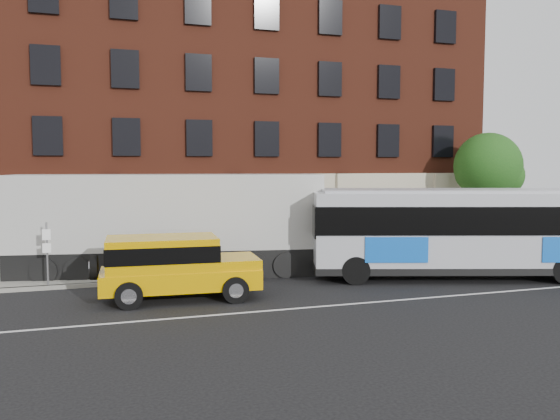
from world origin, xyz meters
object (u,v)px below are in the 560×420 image
object	(u,v)px
street_tree	(489,169)
shipping_container	(169,226)
sign_pole	(47,250)
city_bus	(476,229)
yellow_suv	(173,263)

from	to	relation	value
street_tree	shipping_container	bearing A→B (deg)	-173.41
street_tree	sign_pole	bearing A→B (deg)	-171.39
city_bus	yellow_suv	size ratio (longest dim) A/B	2.34
street_tree	yellow_suv	bearing A→B (deg)	-160.16
street_tree	shipping_container	world-z (taller)	street_tree
sign_pole	shipping_container	distance (m)	4.90
city_bus	shipping_container	bearing A→B (deg)	159.19
sign_pole	yellow_suv	distance (m)	5.25
city_bus	shipping_container	world-z (taller)	shipping_container
street_tree	shipping_container	size ratio (longest dim) A/B	0.48
city_bus	shipping_container	size ratio (longest dim) A/B	1.05
shipping_container	city_bus	bearing A→B (deg)	-20.81
sign_pole	yellow_suv	bearing A→B (deg)	-36.10
city_bus	yellow_suv	distance (m)	12.28
sign_pole	street_tree	bearing A→B (deg)	8.61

